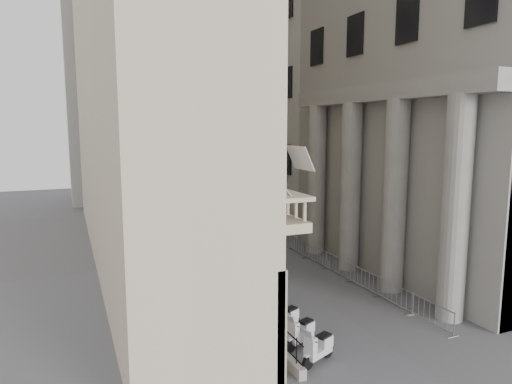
% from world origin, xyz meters
% --- Properties ---
extents(far_building, '(22.00, 10.00, 30.00)m').
position_xyz_m(far_building, '(0.00, 48.00, 15.00)').
color(far_building, beige).
rests_on(far_building, ground).
extents(iron_fence, '(0.30, 28.00, 1.40)m').
position_xyz_m(iron_fence, '(-4.30, 18.00, 0.00)').
color(iron_fence, black).
rests_on(iron_fence, ground).
extents(blue_awning, '(1.60, 3.00, 3.00)m').
position_xyz_m(blue_awning, '(4.15, 26.00, 0.00)').
color(blue_awning, navy).
rests_on(blue_awning, ground).
extents(flag, '(1.00, 1.40, 8.20)m').
position_xyz_m(flag, '(-4.00, 5.00, 0.00)').
color(flag, '#9E0C11').
rests_on(flag, ground).
extents(scooter_0, '(1.51, 1.06, 1.50)m').
position_xyz_m(scooter_0, '(-3.19, 4.86, 0.00)').
color(scooter_0, silver).
rests_on(scooter_0, ground).
extents(scooter_1, '(1.51, 1.06, 1.50)m').
position_xyz_m(scooter_1, '(-3.19, 6.22, 0.00)').
color(scooter_1, silver).
rests_on(scooter_1, ground).
extents(scooter_2, '(1.51, 1.06, 1.50)m').
position_xyz_m(scooter_2, '(-3.19, 7.57, 0.00)').
color(scooter_2, silver).
rests_on(scooter_2, ground).
extents(scooter_3, '(1.51, 1.06, 1.50)m').
position_xyz_m(scooter_3, '(-3.19, 8.93, 0.00)').
color(scooter_3, silver).
rests_on(scooter_3, ground).
extents(scooter_4, '(1.51, 1.06, 1.50)m').
position_xyz_m(scooter_4, '(-3.19, 10.28, 0.00)').
color(scooter_4, silver).
rests_on(scooter_4, ground).
extents(scooter_5, '(1.51, 1.06, 1.50)m').
position_xyz_m(scooter_5, '(-3.19, 11.64, 0.00)').
color(scooter_5, silver).
rests_on(scooter_5, ground).
extents(scooter_6, '(1.51, 1.06, 1.50)m').
position_xyz_m(scooter_6, '(-3.19, 12.99, 0.00)').
color(scooter_6, silver).
rests_on(scooter_6, ground).
extents(scooter_7, '(1.51, 1.06, 1.50)m').
position_xyz_m(scooter_7, '(-3.19, 14.35, 0.00)').
color(scooter_7, silver).
rests_on(scooter_7, ground).
extents(scooter_8, '(1.51, 1.06, 1.50)m').
position_xyz_m(scooter_8, '(-3.19, 15.70, 0.00)').
color(scooter_8, silver).
rests_on(scooter_8, ground).
extents(scooter_9, '(1.51, 1.06, 1.50)m').
position_xyz_m(scooter_9, '(-3.19, 17.06, 0.00)').
color(scooter_9, silver).
rests_on(scooter_9, ground).
extents(scooter_10, '(1.51, 1.06, 1.50)m').
position_xyz_m(scooter_10, '(-3.19, 18.41, 0.00)').
color(scooter_10, silver).
rests_on(scooter_10, ground).
extents(scooter_11, '(1.51, 1.06, 1.50)m').
position_xyz_m(scooter_11, '(-3.19, 19.77, 0.00)').
color(scooter_11, silver).
rests_on(scooter_11, ground).
extents(barrier_0, '(0.60, 2.40, 1.10)m').
position_xyz_m(barrier_0, '(2.96, 5.67, 0.00)').
color(barrier_0, '#96989D').
rests_on(barrier_0, ground).
extents(barrier_1, '(0.60, 2.40, 1.10)m').
position_xyz_m(barrier_1, '(2.96, 8.17, 0.00)').
color(barrier_1, '#96989D').
rests_on(barrier_1, ground).
extents(barrier_2, '(0.60, 2.40, 1.10)m').
position_xyz_m(barrier_2, '(2.96, 10.67, 0.00)').
color(barrier_2, '#96989D').
rests_on(barrier_2, ground).
extents(barrier_3, '(0.60, 2.40, 1.10)m').
position_xyz_m(barrier_3, '(2.96, 13.17, 0.00)').
color(barrier_3, '#96989D').
rests_on(barrier_3, ground).
extents(barrier_4, '(0.60, 2.40, 1.10)m').
position_xyz_m(barrier_4, '(2.96, 15.67, 0.00)').
color(barrier_4, '#96989D').
rests_on(barrier_4, ground).
extents(barrier_5, '(0.60, 2.40, 1.10)m').
position_xyz_m(barrier_5, '(2.96, 18.17, 0.00)').
color(barrier_5, '#96989D').
rests_on(barrier_5, ground).
extents(security_tent, '(3.81, 3.81, 3.10)m').
position_xyz_m(security_tent, '(-3.60, 29.43, 2.59)').
color(security_tent, silver).
rests_on(security_tent, ground).
extents(street_lamp, '(2.45, 0.45, 7.51)m').
position_xyz_m(street_lamp, '(-2.92, 24.09, 4.44)').
color(street_lamp, gray).
rests_on(street_lamp, ground).
extents(info_kiosk, '(0.36, 0.86, 1.78)m').
position_xyz_m(info_kiosk, '(-3.67, 24.16, 0.90)').
color(info_kiosk, black).
rests_on(info_kiosk, ground).
extents(pedestrian_a, '(0.69, 0.53, 1.68)m').
position_xyz_m(pedestrian_a, '(1.06, 24.96, 0.84)').
color(pedestrian_a, '#0C1133').
rests_on(pedestrian_a, ground).
extents(pedestrian_b, '(0.94, 0.86, 1.56)m').
position_xyz_m(pedestrian_b, '(2.42, 30.09, 0.78)').
color(pedestrian_b, black).
rests_on(pedestrian_b, ground).
extents(pedestrian_c, '(0.90, 0.89, 1.57)m').
position_xyz_m(pedestrian_c, '(-1.86, 30.37, 0.79)').
color(pedestrian_c, black).
rests_on(pedestrian_c, ground).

